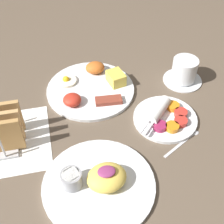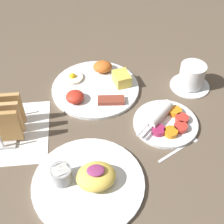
% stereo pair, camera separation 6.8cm
% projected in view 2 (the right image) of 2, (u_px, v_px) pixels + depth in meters
% --- Properties ---
extents(ground_plane, '(3.00, 3.00, 0.00)m').
position_uv_depth(ground_plane, '(92.00, 126.00, 0.84)').
color(ground_plane, brown).
extents(napkin_flat, '(0.22, 0.22, 0.00)m').
position_uv_depth(napkin_flat, '(7.00, 132.00, 0.83)').
color(napkin_flat, white).
rests_on(napkin_flat, ground_plane).
extents(plate_breakfast, '(0.26, 0.26, 0.05)m').
position_uv_depth(plate_breakfast, '(96.00, 86.00, 0.94)').
color(plate_breakfast, white).
rests_on(plate_breakfast, ground_plane).
extents(plate_condiments, '(0.18, 0.17, 0.04)m').
position_uv_depth(plate_condiments, '(165.00, 122.00, 0.84)').
color(plate_condiments, white).
rests_on(plate_condiments, ground_plane).
extents(plate_foreground, '(0.26, 0.26, 0.06)m').
position_uv_depth(plate_foreground, '(88.00, 180.00, 0.71)').
color(plate_foreground, white).
rests_on(plate_foreground, ground_plane).
extents(toast_rack, '(0.10, 0.12, 0.10)m').
position_uv_depth(toast_rack, '(2.00, 119.00, 0.79)').
color(toast_rack, '#B7B7BC').
rests_on(toast_rack, ground_plane).
extents(coffee_cup, '(0.12, 0.12, 0.08)m').
position_uv_depth(coffee_cup, '(192.00, 77.00, 0.93)').
color(coffee_cup, white).
rests_on(coffee_cup, ground_plane).
extents(teaspoon, '(0.12, 0.07, 0.01)m').
position_uv_depth(teaspoon, '(185.00, 145.00, 0.79)').
color(teaspoon, silver).
rests_on(teaspoon, ground_plane).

